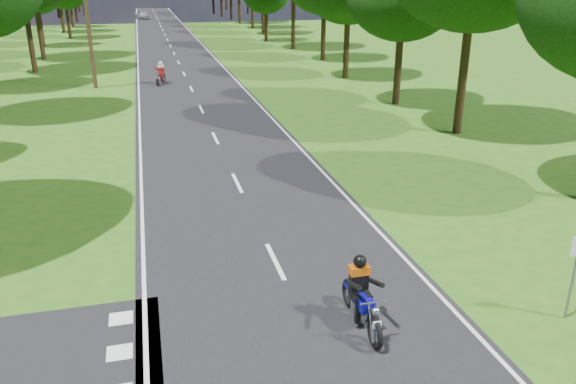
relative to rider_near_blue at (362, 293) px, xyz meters
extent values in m
plane|color=#285914|center=(-1.11, 1.19, -0.79)|extent=(160.00, 160.00, 0.00)
cube|color=black|center=(-1.11, 51.19, -0.78)|extent=(7.00, 140.00, 0.02)
cube|color=silver|center=(-1.11, 3.19, -0.77)|extent=(0.12, 2.00, 0.01)
cube|color=silver|center=(-1.11, 9.19, -0.77)|extent=(0.12, 2.00, 0.01)
cube|color=silver|center=(-1.11, 15.19, -0.77)|extent=(0.12, 2.00, 0.01)
cube|color=silver|center=(-1.11, 21.19, -0.77)|extent=(0.12, 2.00, 0.01)
cube|color=silver|center=(-1.11, 27.19, -0.77)|extent=(0.12, 2.00, 0.01)
cube|color=silver|center=(-1.11, 33.19, -0.77)|extent=(0.12, 2.00, 0.01)
cube|color=silver|center=(-1.11, 39.19, -0.77)|extent=(0.12, 2.00, 0.01)
cube|color=silver|center=(-1.11, 45.19, -0.77)|extent=(0.12, 2.00, 0.01)
cube|color=silver|center=(-1.11, 51.19, -0.77)|extent=(0.12, 2.00, 0.01)
cube|color=silver|center=(-1.11, 57.19, -0.77)|extent=(0.12, 2.00, 0.01)
cube|color=silver|center=(-1.11, 63.19, -0.77)|extent=(0.12, 2.00, 0.01)
cube|color=silver|center=(-1.11, 69.19, -0.77)|extent=(0.12, 2.00, 0.01)
cube|color=silver|center=(-1.11, 75.19, -0.77)|extent=(0.12, 2.00, 0.01)
cube|color=silver|center=(-1.11, 81.19, -0.77)|extent=(0.12, 2.00, 0.01)
cube|color=silver|center=(-1.11, 87.19, -0.77)|extent=(0.12, 2.00, 0.01)
cube|color=silver|center=(-1.11, 93.19, -0.77)|extent=(0.12, 2.00, 0.01)
cube|color=silver|center=(-1.11, 99.19, -0.77)|extent=(0.12, 2.00, 0.01)
cube|color=silver|center=(-1.11, 105.19, -0.77)|extent=(0.12, 2.00, 0.01)
cube|color=silver|center=(-1.11, 111.19, -0.77)|extent=(0.12, 2.00, 0.01)
cube|color=silver|center=(-1.11, 117.19, -0.77)|extent=(0.12, 2.00, 0.01)
cube|color=silver|center=(-4.41, 51.19, -0.77)|extent=(0.10, 140.00, 0.01)
cube|color=silver|center=(2.19, 51.19, -0.77)|extent=(0.10, 140.00, 0.01)
cube|color=silver|center=(-4.91, 0.29, -0.77)|extent=(0.50, 0.50, 0.01)
cube|color=silver|center=(-4.91, 1.49, -0.77)|extent=(0.50, 0.50, 0.01)
cylinder|color=black|center=(-11.93, 36.79, 1.36)|extent=(0.40, 0.40, 4.32)
cylinder|color=black|center=(-12.36, 44.29, 1.41)|extent=(0.40, 0.40, 4.40)
cylinder|color=black|center=(-13.72, 53.97, 0.81)|extent=(0.40, 0.40, 3.20)
cylinder|color=black|center=(-11.86, 61.34, 0.82)|extent=(0.40, 0.40, 3.22)
cylinder|color=black|center=(-13.40, 69.10, 1.01)|extent=(0.40, 0.40, 3.61)
cylinder|color=black|center=(-13.05, 76.93, 0.54)|extent=(0.40, 0.40, 2.67)
cylinder|color=black|center=(-13.29, 86.09, 0.75)|extent=(0.40, 0.40, 3.09)
cylinder|color=black|center=(-12.34, 92.60, 1.44)|extent=(0.40, 0.40, 4.48)
cylinder|color=black|center=(-13.39, 101.58, 1.25)|extent=(0.40, 0.40, 4.09)
cylinder|color=black|center=(9.96, 13.39, 1.48)|extent=(0.40, 0.40, 4.56)
cylinder|color=black|center=(9.82, 19.88, 0.95)|extent=(0.40, 0.40, 3.49)
cylinder|color=black|center=(9.96, 28.77, 1.05)|extent=(0.40, 0.40, 3.69)
cylinder|color=black|center=(11.06, 37.60, 1.08)|extent=(0.40, 0.40, 3.74)
cylinder|color=black|center=(10.61, 45.91, 1.53)|extent=(0.40, 0.40, 4.64)
cylinder|color=black|center=(9.44, 53.11, 0.66)|extent=(0.40, 0.40, 2.91)
cylinder|color=black|center=(10.66, 60.59, 1.14)|extent=(0.40, 0.40, 3.88)
cylinder|color=black|center=(10.99, 69.06, 1.29)|extent=(0.40, 0.40, 4.18)
cylinder|color=black|center=(10.69, 78.02, 1.52)|extent=(0.40, 0.40, 4.63)
cylinder|color=black|center=(10.58, 85.30, 0.89)|extent=(0.40, 0.40, 3.36)
cylinder|color=black|center=(10.03, 92.53, 1.25)|extent=(0.40, 0.40, 4.09)
cylinder|color=black|center=(9.58, 100.29, 1.45)|extent=(0.40, 0.40, 4.48)
cylinder|color=black|center=(-15.11, 111.19, 1.13)|extent=(0.40, 0.40, 3.84)
cylinder|color=black|center=(-17.11, 96.19, 0.97)|extent=(0.40, 0.40, 3.52)
cylinder|color=black|center=(15.89, 99.19, 1.45)|extent=(0.40, 0.40, 4.48)
cylinder|color=#382616|center=(-7.11, 29.19, 3.21)|extent=(0.26, 0.26, 8.00)
cylinder|color=slate|center=(4.39, -0.81, 0.21)|extent=(0.06, 0.06, 2.00)
imported|color=silver|center=(-3.41, 89.85, -0.15)|extent=(2.59, 3.96, 1.25)
camera|label=1|loc=(-3.94, -9.33, 6.13)|focal=35.00mm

